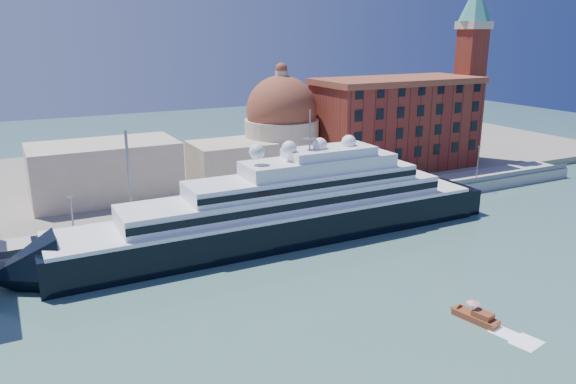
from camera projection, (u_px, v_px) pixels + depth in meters
ground at (327, 295)px, 80.48m from camera, size 400.00×400.00×0.00m
quay at (236, 219)px, 109.14m from camera, size 180.00×10.00×2.50m
land at (176, 175)px, 144.20m from camera, size 260.00×72.00×2.00m
quay_fence at (245, 217)px, 104.79m from camera, size 180.00×0.10×1.20m
superyacht at (266, 218)px, 99.37m from camera, size 91.13×12.63×27.24m
water_taxi at (477, 316)px, 73.20m from camera, size 3.25×6.34×2.87m
warehouse at (396, 123)px, 144.04m from camera, size 43.00×19.00×23.25m
campanile at (471, 61)px, 150.52m from camera, size 8.40×8.40×47.00m
church at (222, 146)px, 129.54m from camera, size 66.00×18.00×25.50m
lamp_posts at (173, 187)px, 99.69m from camera, size 120.80×2.40×18.00m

